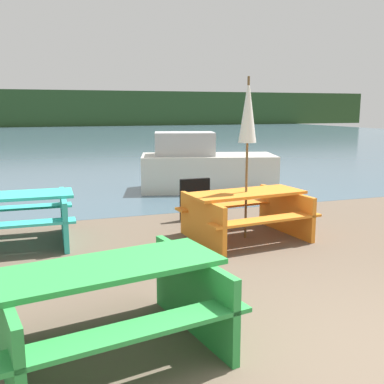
{
  "coord_description": "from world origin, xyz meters",
  "views": [
    {
      "loc": [
        -2.62,
        -2.35,
        1.98
      ],
      "look_at": [
        -0.65,
        3.39,
        0.85
      ],
      "focal_mm": 42.0,
      "sensor_mm": 36.0,
      "label": 1
    }
  ],
  "objects_px": {
    "boat": "(204,168)",
    "signboard": "(195,199)",
    "umbrella_white": "(248,112)",
    "picnic_table_orange": "(246,210)",
    "picnic_table_teal": "(16,214)",
    "picnic_table_green": "(108,300)"
  },
  "relations": [
    {
      "from": "picnic_table_green",
      "to": "picnic_table_orange",
      "type": "height_order",
      "value": "picnic_table_green"
    },
    {
      "from": "picnic_table_teal",
      "to": "signboard",
      "type": "distance_m",
      "value": 3.04
    },
    {
      "from": "picnic_table_teal",
      "to": "boat",
      "type": "height_order",
      "value": "boat"
    },
    {
      "from": "picnic_table_teal",
      "to": "umbrella_white",
      "type": "bearing_deg",
      "value": -13.01
    },
    {
      "from": "umbrella_white",
      "to": "signboard",
      "type": "height_order",
      "value": "umbrella_white"
    },
    {
      "from": "boat",
      "to": "signboard",
      "type": "distance_m",
      "value": 3.03
    },
    {
      "from": "umbrella_white",
      "to": "boat",
      "type": "distance_m",
      "value": 4.44
    },
    {
      "from": "umbrella_white",
      "to": "boat",
      "type": "relative_size",
      "value": 0.71
    },
    {
      "from": "signboard",
      "to": "umbrella_white",
      "type": "bearing_deg",
      "value": -75.4
    },
    {
      "from": "picnic_table_teal",
      "to": "picnic_table_orange",
      "type": "bearing_deg",
      "value": -13.01
    },
    {
      "from": "picnic_table_orange",
      "to": "signboard",
      "type": "relative_size",
      "value": 2.58
    },
    {
      "from": "picnic_table_green",
      "to": "boat",
      "type": "height_order",
      "value": "boat"
    },
    {
      "from": "umbrella_white",
      "to": "boat",
      "type": "bearing_deg",
      "value": 78.23
    },
    {
      "from": "picnic_table_green",
      "to": "umbrella_white",
      "type": "distance_m",
      "value": 3.96
    },
    {
      "from": "picnic_table_orange",
      "to": "picnic_table_teal",
      "type": "xyz_separation_m",
      "value": [
        -3.33,
        0.77,
        0.01
      ]
    },
    {
      "from": "picnic_table_orange",
      "to": "picnic_table_teal",
      "type": "distance_m",
      "value": 3.42
    },
    {
      "from": "boat",
      "to": "signboard",
      "type": "xyz_separation_m",
      "value": [
        -1.21,
        -2.77,
        -0.18
      ]
    },
    {
      "from": "picnic_table_green",
      "to": "umbrella_white",
      "type": "height_order",
      "value": "umbrella_white"
    },
    {
      "from": "umbrella_white",
      "to": "signboard",
      "type": "xyz_separation_m",
      "value": [
        -0.35,
        1.36,
        -1.56
      ]
    },
    {
      "from": "signboard",
      "to": "picnic_table_green",
      "type": "bearing_deg",
      "value": -118.02
    },
    {
      "from": "picnic_table_orange",
      "to": "umbrella_white",
      "type": "distance_m",
      "value": 1.49
    },
    {
      "from": "picnic_table_orange",
      "to": "picnic_table_teal",
      "type": "relative_size",
      "value": 1.17
    }
  ]
}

